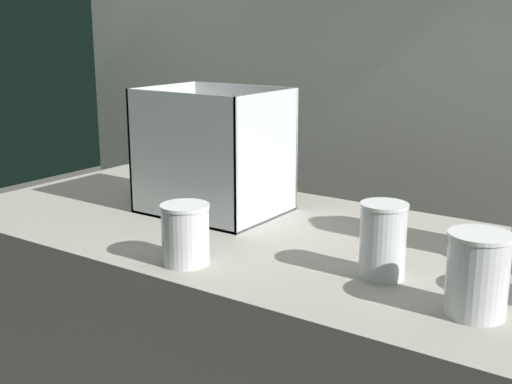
# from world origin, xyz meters

# --- Properties ---
(back_wall_unit) EXTENTS (2.60, 0.24, 2.50)m
(back_wall_unit) POSITION_xyz_m (-0.00, 0.77, 1.26)
(back_wall_unit) COLOR silver
(back_wall_unit) RESTS_ON ground_plane
(carrot_display_bin) EXTENTS (0.30, 0.23, 0.28)m
(carrot_display_bin) POSITION_xyz_m (-0.16, 0.06, 0.99)
(carrot_display_bin) COLOR white
(carrot_display_bin) RESTS_ON counter
(juice_cup_beet_far_left) EXTENTS (0.09, 0.09, 0.11)m
(juice_cup_beet_far_left) POSITION_xyz_m (0.01, -0.24, 0.95)
(juice_cup_beet_far_left) COLOR white
(juice_cup_beet_far_left) RESTS_ON counter
(juice_cup_pomegranate_left) EXTENTS (0.08, 0.08, 0.13)m
(juice_cup_pomegranate_left) POSITION_xyz_m (0.33, -0.10, 0.96)
(juice_cup_pomegranate_left) COLOR white
(juice_cup_pomegranate_left) RESTS_ON counter
(juice_cup_mango_middle) EXTENTS (0.09, 0.09, 0.13)m
(juice_cup_mango_middle) POSITION_xyz_m (0.50, -0.16, 0.96)
(juice_cup_mango_middle) COLOR white
(juice_cup_mango_middle) RESTS_ON counter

